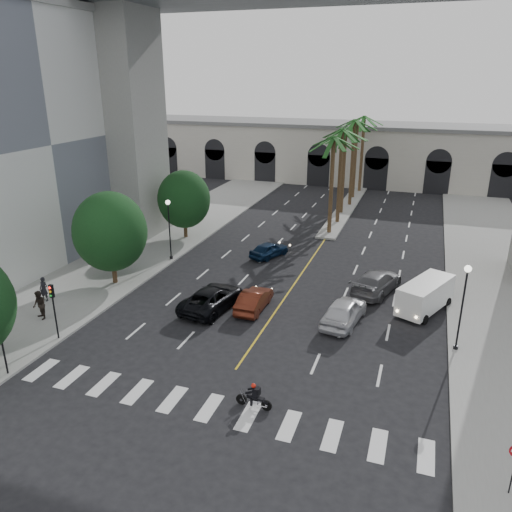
{
  "coord_description": "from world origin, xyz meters",
  "views": [
    {
      "loc": [
        8.69,
        -19.77,
        15.19
      ],
      "look_at": [
        -0.2,
        6.0,
        5.2
      ],
      "focal_mm": 35.0,
      "sensor_mm": 36.0,
      "label": 1
    }
  ],
  "objects": [
    {
      "name": "ground",
      "position": [
        0.0,
        0.0,
        0.0
      ],
      "size": [
        140.0,
        140.0,
        0.0
      ],
      "primitive_type": "plane",
      "color": "black",
      "rests_on": "ground"
    },
    {
      "name": "sidewalk_left",
      "position": [
        -15.0,
        15.0,
        0.07
      ],
      "size": [
        8.0,
        100.0,
        0.15
      ],
      "primitive_type": "cube",
      "color": "gray",
      "rests_on": "ground"
    },
    {
      "name": "sidewalk_right",
      "position": [
        15.0,
        15.0,
        0.07
      ],
      "size": [
        8.0,
        100.0,
        0.15
      ],
      "primitive_type": "cube",
      "color": "gray",
      "rests_on": "ground"
    },
    {
      "name": "median",
      "position": [
        0.0,
        38.0,
        0.1
      ],
      "size": [
        2.0,
        24.0,
        0.2
      ],
      "primitive_type": "cube",
      "color": "gray",
      "rests_on": "ground"
    },
    {
      "name": "pier_building",
      "position": [
        0.0,
        55.0,
        4.27
      ],
      "size": [
        71.0,
        10.5,
        8.5
      ],
      "color": "beige",
      "rests_on": "ground"
    },
    {
      "name": "bridge",
      "position": [
        3.42,
        22.0,
        18.51
      ],
      "size": [
        75.0,
        13.0,
        26.0
      ],
      "color": "gray",
      "rests_on": "ground"
    },
    {
      "name": "palm_a",
      "position": [
        0.0,
        28.0,
        9.1
      ],
      "size": [
        3.2,
        3.2,
        10.3
      ],
      "color": "#47331E",
      "rests_on": "ground"
    },
    {
      "name": "palm_b",
      "position": [
        0.1,
        32.0,
        9.37
      ],
      "size": [
        3.2,
        3.2,
        10.6
      ],
      "color": "#47331E",
      "rests_on": "ground"
    },
    {
      "name": "palm_c",
      "position": [
        -0.2,
        36.0,
        8.91
      ],
      "size": [
        3.2,
        3.2,
        10.1
      ],
      "color": "#47331E",
      "rests_on": "ground"
    },
    {
      "name": "palm_d",
      "position": [
        0.15,
        40.0,
        9.65
      ],
      "size": [
        3.2,
        3.2,
        10.9
      ],
      "color": "#47331E",
      "rests_on": "ground"
    },
    {
      "name": "palm_e",
      "position": [
        -0.1,
        44.0,
        9.19
      ],
      "size": [
        3.2,
        3.2,
        10.4
      ],
      "color": "#47331E",
      "rests_on": "ground"
    },
    {
      "name": "palm_f",
      "position": [
        0.2,
        48.0,
        9.46
      ],
      "size": [
        3.2,
        3.2,
        10.7
      ],
      "color": "#47331E",
      "rests_on": "ground"
    },
    {
      "name": "street_tree_mid",
      "position": [
        -13.0,
        10.0,
        4.21
      ],
      "size": [
        5.44,
        5.44,
        7.21
      ],
      "color": "#382616",
      "rests_on": "ground"
    },
    {
      "name": "street_tree_far",
      "position": [
        -13.0,
        22.0,
        3.9
      ],
      "size": [
        5.04,
        5.04,
        6.68
      ],
      "color": "#382616",
      "rests_on": "ground"
    },
    {
      "name": "lamp_post_left_far",
      "position": [
        -11.4,
        16.0,
        3.22
      ],
      "size": [
        0.4,
        0.4,
        5.35
      ],
      "color": "black",
      "rests_on": "ground"
    },
    {
      "name": "lamp_post_right",
      "position": [
        11.4,
        8.0,
        3.22
      ],
      "size": [
        0.4,
        0.4,
        5.35
      ],
      "color": "black",
      "rests_on": "ground"
    },
    {
      "name": "traffic_signal_near",
      "position": [
        -11.3,
        -2.5,
        2.51
      ],
      "size": [
        0.25,
        0.18,
        3.65
      ],
      "color": "black",
      "rests_on": "ground"
    },
    {
      "name": "traffic_signal_far",
      "position": [
        -11.3,
        1.5,
        2.51
      ],
      "size": [
        0.25,
        0.18,
        3.65
      ],
      "color": "black",
      "rests_on": "ground"
    },
    {
      "name": "motorcycle_rider",
      "position": [
        2.08,
        -0.76,
        0.6
      ],
      "size": [
        1.85,
        0.5,
        1.33
      ],
      "rotation": [
        0.0,
        0.0,
        -0.05
      ],
      "color": "black",
      "rests_on": "ground"
    },
    {
      "name": "car_a",
      "position": [
        4.63,
        9.36,
        0.84
      ],
      "size": [
        2.67,
        5.15,
        1.67
      ],
      "primitive_type": "imported",
      "rotation": [
        0.0,
        0.0,
        2.99
      ],
      "color": "silver",
      "rests_on": "ground"
    },
    {
      "name": "car_b",
      "position": [
        -1.5,
        9.35,
        0.7
      ],
      "size": [
        1.5,
        4.28,
        1.41
      ],
      "primitive_type": "imported",
      "rotation": [
        0.0,
        0.0,
        3.14
      ],
      "color": "#4F1C0F",
      "rests_on": "ground"
    },
    {
      "name": "car_c",
      "position": [
        -4.25,
        8.53,
        0.78
      ],
      "size": [
        3.29,
        5.89,
        1.55
      ],
      "primitive_type": "imported",
      "rotation": [
        0.0,
        0.0,
        3.01
      ],
      "color": "black",
      "rests_on": "ground"
    },
    {
      "name": "car_d",
      "position": [
        6.06,
        14.97,
        0.81
      ],
      "size": [
        3.73,
        6.02,
        1.63
      ],
      "primitive_type": "imported",
      "rotation": [
        0.0,
        0.0,
        2.86
      ],
      "color": "slate",
      "rests_on": "ground"
    },
    {
      "name": "car_e",
      "position": [
        -3.68,
        19.62,
        0.68
      ],
      "size": [
        3.01,
        4.29,
        1.36
      ],
      "primitive_type": "imported",
      "rotation": [
        0.0,
        0.0,
        2.75
      ],
      "color": "#0E2342",
      "rests_on": "ground"
    },
    {
      "name": "cargo_van",
      "position": [
        9.48,
        12.82,
        1.2
      ],
      "size": [
        3.77,
        5.37,
        2.15
      ],
      "rotation": [
        0.0,
        0.0,
        -0.42
      ],
      "color": "white",
      "rests_on": "ground"
    },
    {
      "name": "pedestrian_a",
      "position": [
        -15.75,
        5.55,
        1.03
      ],
      "size": [
        0.66,
        0.45,
        1.76
      ],
      "primitive_type": "imported",
      "rotation": [
        0.0,
        0.0,
        0.05
      ],
      "color": "black",
      "rests_on": "sidewalk_left"
    },
    {
      "name": "pedestrian_b",
      "position": [
        -14.06,
        3.21,
        1.12
      ],
      "size": [
        1.18,
        1.1,
        1.94
      ],
      "primitive_type": "imported",
      "rotation": [
        0.0,
        0.0,
        -0.52
      ],
      "color": "black",
      "rests_on": "sidewalk_left"
    }
  ]
}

